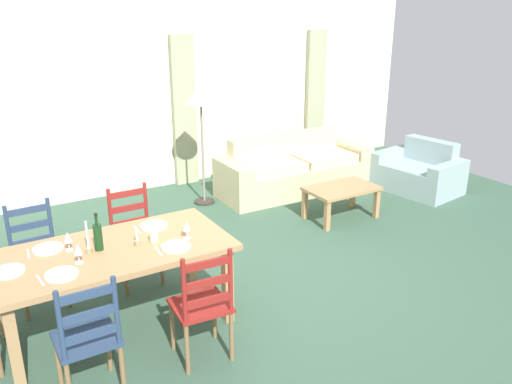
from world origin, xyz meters
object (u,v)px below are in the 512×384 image
object	(u,v)px
couch	(292,171)
standing_lamp	(201,101)
dining_chair_near_right	(203,305)
wine_glass_near_left	(78,250)
dining_chair_far_right	(134,236)
coffee_table	(341,192)
dining_chair_far_left	(37,256)
dining_chair_near_left	(88,339)
armchair_upholstered	(420,173)
wine_glass_near_right	(186,226)
wine_bottle	(98,236)
wine_glass_far_left	(68,238)
dining_table	(113,258)
coffee_cup_primary	(154,237)

from	to	relation	value
couch	standing_lamp	bearing A→B (deg)	172.22
dining_chair_near_right	wine_glass_near_left	size ratio (longest dim) A/B	5.96
dining_chair_far_right	coffee_table	world-z (taller)	dining_chair_far_right
dining_chair_far_left	dining_chair_near_left	bearing A→B (deg)	-87.18
wine_glass_near_left	dining_chair_far_left	bearing A→B (deg)	102.29
armchair_upholstered	wine_glass_near_right	bearing A→B (deg)	-162.80
armchair_upholstered	couch	bearing A→B (deg)	149.42
wine_bottle	standing_lamp	distance (m)	3.12
dining_chair_near_right	dining_chair_far_right	distance (m)	1.49
standing_lamp	wine_glass_near_left	bearing A→B (deg)	-132.12
wine_glass_far_left	coffee_table	xyz separation A→B (m)	(3.50, 0.79, -0.51)
standing_lamp	wine_glass_near_right	bearing A→B (deg)	-118.30
wine_glass_near_right	wine_glass_far_left	distance (m)	0.95
wine_glass_near_left	standing_lamp	bearing A→B (deg)	47.88
dining_chair_near_left	dining_chair_far_right	distance (m)	1.68
dining_chair_far_right	wine_bottle	bearing A→B (deg)	-125.81
wine_glass_near_right	armchair_upholstered	distance (m)	4.54
dining_table	wine_glass_near_right	distance (m)	0.65
wine_glass_far_left	couch	world-z (taller)	wine_glass_far_left
dining_chair_far_right	wine_glass_near_right	world-z (taller)	dining_chair_far_right
dining_chair_near_left	wine_glass_near_left	size ratio (longest dim) A/B	5.96
dining_table	armchair_upholstered	bearing A→B (deg)	13.73
coffee_cup_primary	dining_chair_far_left	bearing A→B (deg)	135.35
dining_chair_far_left	couch	distance (m)	4.02
dining_chair_far_right	wine_bottle	distance (m)	0.95
dining_chair_near_left	standing_lamp	world-z (taller)	standing_lamp
wine_glass_far_left	coffee_cup_primary	world-z (taller)	wine_glass_far_left
dining_table	coffee_table	world-z (taller)	dining_table
dining_chair_near_left	dining_chair_far_right	world-z (taller)	same
dining_chair_near_left	standing_lamp	size ratio (longest dim) A/B	0.59
dining_chair_near_right	dining_chair_far_right	xyz separation A→B (m)	(-0.03, 1.49, 0.00)
armchair_upholstered	coffee_table	bearing A→B (deg)	-171.32
armchair_upholstered	standing_lamp	size ratio (longest dim) A/B	0.77
wine_bottle	wine_glass_far_left	distance (m)	0.24
wine_glass_far_left	armchair_upholstered	world-z (taller)	wine_glass_far_left
dining_chair_far_right	wine_bottle	world-z (taller)	wine_bottle
wine_glass_near_right	standing_lamp	size ratio (longest dim) A/B	0.10
dining_chair_far_left	wine_glass_near_right	bearing A→B (deg)	-39.74
dining_chair_far_right	coffee_table	bearing A→B (deg)	4.10
wine_bottle	coffee_table	xyz separation A→B (m)	(3.29, 0.90, -0.51)
dining_chair_far_right	coffee_cup_primary	xyz separation A→B (m)	(-0.07, -0.78, 0.32)
dining_chair_near_right	wine_glass_near_right	bearing A→B (deg)	75.61
dining_chair_near_left	couch	bearing A→B (deg)	37.96
wine_bottle	standing_lamp	world-z (taller)	standing_lamp
standing_lamp	dining_chair_far_left	bearing A→B (deg)	-147.03
wine_glass_near_right	coffee_cup_primary	distance (m)	0.28
coffee_table	dining_chair_far_right	bearing A→B (deg)	-175.90
dining_chair_near_right	standing_lamp	bearing A→B (deg)	64.25
wine_glass_far_left	armchair_upholstered	xyz separation A→B (m)	(5.20, 1.05, -0.61)
dining_chair_near_right	armchair_upholstered	xyz separation A→B (m)	(4.46, 1.95, -0.23)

